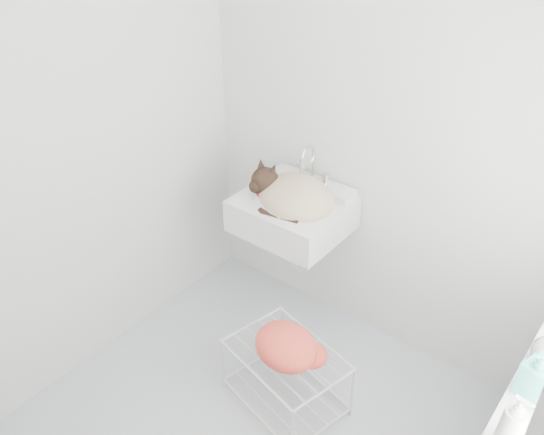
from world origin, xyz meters
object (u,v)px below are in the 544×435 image
Objects in this scene: sink at (293,200)px; bottle_b at (530,395)px; cat at (293,195)px; wire_rack at (286,379)px.

sink reaches higher than bottle_b.
sink is 1.24× the size of cat.
cat is at bearing 159.49° from bottle_b.
bottle_b reaches higher than wire_rack.
wire_rack is at bearing -55.61° from sink.
sink is 1.00× the size of wire_rack.
wire_rack is at bearing 177.89° from bottle_b.
cat is (0.01, -0.02, 0.04)m from sink.
sink reaches higher than wire_rack.
sink is 0.05m from cat.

